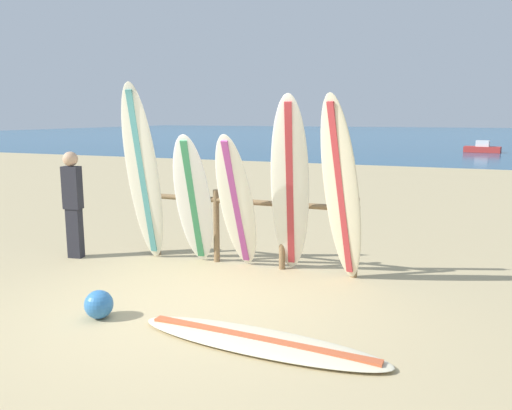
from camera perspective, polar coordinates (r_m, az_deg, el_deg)
ground_plane at (r=5.88m, az=-8.85°, el=-11.71°), size 120.00×120.00×0.00m
ocean_water at (r=62.80m, az=18.93°, el=7.53°), size 120.00×80.00×0.01m
surfboard_rack at (r=7.31m, az=-0.86°, el=-1.59°), size 3.20×0.09×1.09m
surfboard_leaning_far_left at (r=7.53m, az=-12.65°, el=3.33°), size 0.57×0.75×2.63m
surfboard_leaning_left at (r=7.22m, az=-7.08°, el=0.44°), size 0.65×0.88×1.94m
surfboard_leaning_center_left at (r=6.90m, az=-2.20°, el=0.12°), size 0.53×0.98×1.96m
surfboard_leaning_center at (r=6.74m, az=3.86°, el=2.00°), size 0.67×0.92×2.45m
surfboard_leaning_center_right at (r=6.39m, az=9.63°, el=1.41°), size 0.64×0.96×2.44m
surfboard_lying_on_sand at (r=5.01m, az=0.31°, el=-15.14°), size 2.59×0.75×0.08m
beachgoer_standing at (r=8.17m, az=-19.97°, el=0.53°), size 0.28×0.22×1.64m
small_boat_offshore at (r=33.20m, az=24.20°, el=5.87°), size 2.13×1.20×0.71m
beach_ball at (r=5.81m, az=-17.33°, el=-10.67°), size 0.31×0.31×0.31m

